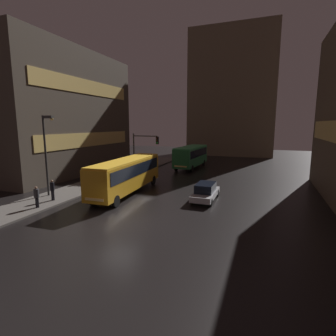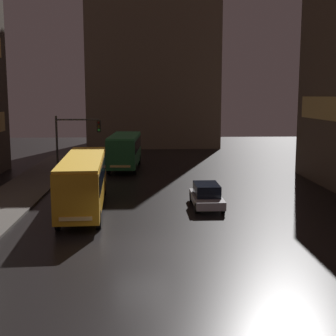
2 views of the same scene
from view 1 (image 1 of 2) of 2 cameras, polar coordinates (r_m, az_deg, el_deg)
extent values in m
plane|color=black|center=(18.41, -10.50, -12.08)|extent=(120.00, 120.00, 0.00)
cube|color=#56514C|center=(31.18, -15.22, -3.14)|extent=(4.00, 48.00, 0.15)
cube|color=#4C4238|center=(39.82, -22.72, 10.84)|extent=(10.00, 21.55, 16.30)
cube|color=#EAC66B|center=(36.65, -16.69, 5.97)|extent=(0.24, 18.32, 1.80)
cube|color=#EAC66B|center=(36.90, -17.21, 16.49)|extent=(0.24, 18.32, 1.80)
cube|color=#EAC66B|center=(27.00, 32.03, 6.82)|extent=(0.24, 15.75, 1.80)
cube|color=brown|center=(62.59, 14.01, 15.23)|extent=(18.00, 12.00, 26.53)
cube|color=#EAC66B|center=(64.07, 5.73, 12.52)|extent=(0.24, 10.20, 1.80)
cube|color=#EAC66B|center=(64.69, 5.83, 18.02)|extent=(0.24, 10.20, 1.80)
cube|color=orange|center=(25.88, -8.90, -1.41)|extent=(2.99, 11.56, 2.65)
cube|color=black|center=(25.78, -8.93, -0.15)|extent=(3.00, 10.65, 1.10)
cube|color=yellow|center=(25.65, -8.98, 1.67)|extent=(2.93, 11.33, 0.16)
cube|color=#F4CC72|center=(21.24, -15.76, -6.62)|extent=(1.66, 0.19, 0.20)
cylinder|color=black|center=(21.99, -11.28, -7.12)|extent=(0.30, 1.01, 1.00)
cylinder|color=black|center=(23.08, -16.04, -6.51)|extent=(0.30, 1.01, 1.00)
cylinder|color=black|center=(29.61, -3.23, -2.64)|extent=(0.30, 1.01, 1.00)
cylinder|color=black|center=(30.43, -7.05, -2.36)|extent=(0.30, 1.01, 1.00)
cube|color=#236B38|center=(40.39, 5.01, 2.58)|extent=(3.01, 9.12, 2.66)
cube|color=black|center=(40.33, 5.02, 3.40)|extent=(3.04, 8.40, 1.10)
cube|color=#399252|center=(40.25, 5.04, 4.57)|extent=(2.95, 8.93, 0.16)
cube|color=#F4CC72|center=(36.30, 2.73, 0.35)|extent=(1.81, 0.19, 0.20)
cylinder|color=black|center=(37.31, 5.21, -0.13)|extent=(0.30, 1.01, 1.00)
cylinder|color=black|center=(38.11, 1.80, 0.11)|extent=(0.30, 1.01, 1.00)
cylinder|color=black|center=(43.17, 7.79, 1.13)|extent=(0.30, 1.01, 1.00)
cylinder|color=black|center=(43.87, 4.78, 1.32)|extent=(0.30, 1.01, 1.00)
cube|color=#B7B7BC|center=(23.77, 8.16, -5.64)|extent=(1.80, 4.57, 0.50)
cube|color=black|center=(23.61, 8.19, -4.20)|extent=(1.52, 2.52, 0.73)
cylinder|color=black|center=(22.19, 9.32, -7.39)|extent=(0.20, 0.64, 0.64)
cylinder|color=black|center=(22.53, 5.26, -7.04)|extent=(0.20, 0.64, 0.64)
cylinder|color=black|center=(25.18, 10.71, -5.39)|extent=(0.20, 0.64, 0.64)
cylinder|color=black|center=(25.49, 7.13, -5.12)|extent=(0.20, 0.64, 0.64)
cylinder|color=black|center=(31.03, -17.63, -2.41)|extent=(0.14, 0.14, 0.81)
cylinder|color=black|center=(30.92, -17.37, -2.43)|extent=(0.14, 0.14, 0.81)
cylinder|color=#1E283D|center=(30.83, -17.57, -1.06)|extent=(0.46, 0.46, 0.68)
sphere|color=#8C664C|center=(30.75, -17.61, -0.24)|extent=(0.22, 0.22, 0.22)
cylinder|color=black|center=(25.18, -23.93, -5.44)|extent=(0.14, 0.14, 0.87)
cylinder|color=black|center=(25.06, -23.63, -5.49)|extent=(0.14, 0.14, 0.87)
cylinder|color=black|center=(24.94, -23.90, -3.70)|extent=(0.42, 0.42, 0.72)
sphere|color=#8C664C|center=(24.84, -23.97, -2.64)|extent=(0.22, 0.22, 0.22)
cylinder|color=black|center=(23.57, -26.75, -6.69)|extent=(0.14, 0.14, 0.82)
cylinder|color=black|center=(23.44, -26.45, -6.75)|extent=(0.14, 0.14, 0.82)
cylinder|color=#333338|center=(23.32, -26.74, -4.95)|extent=(0.53, 0.53, 0.68)
sphere|color=#8C664C|center=(23.22, -26.82, -3.87)|extent=(0.22, 0.22, 0.22)
cylinder|color=#2D2D2D|center=(33.07, -7.42, 2.62)|extent=(0.16, 0.16, 5.61)
cylinder|color=#2D2D2D|center=(32.14, -4.98, 6.95)|extent=(3.19, 0.12, 0.12)
cube|color=black|center=(31.51, -2.33, 6.02)|extent=(0.30, 0.24, 0.90)
sphere|color=#390706|center=(31.37, -2.44, 6.51)|extent=(0.18, 0.18, 0.18)
sphere|color=#3B2B07|center=(31.38, -2.43, 6.00)|extent=(0.18, 0.18, 0.18)
sphere|color=green|center=(31.40, -2.43, 5.49)|extent=(0.18, 0.18, 0.18)
cylinder|color=#2D2D2D|center=(26.46, -25.07, 2.34)|extent=(0.18, 0.18, 7.36)
cube|color=#383838|center=(25.89, -24.68, 10.07)|extent=(1.10, 0.36, 0.24)
sphere|color=#F4CC72|center=(25.60, -24.02, 9.79)|extent=(0.32, 0.32, 0.32)
camera|label=2|loc=(10.98, -107.00, -1.06)|focal=50.00mm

